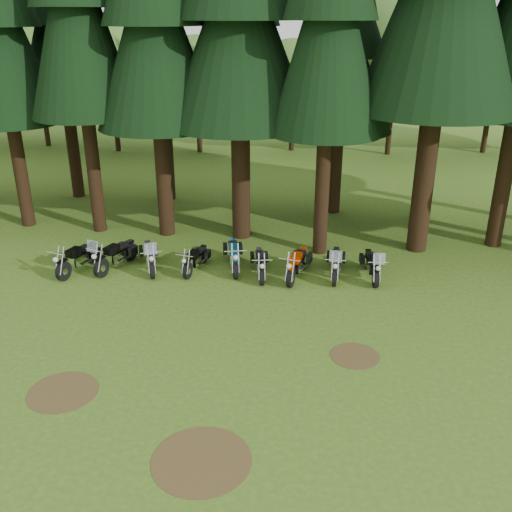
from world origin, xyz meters
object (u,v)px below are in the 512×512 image
object	(u,v)px
motorcycle_3	(196,260)
motorcycle_8	(372,266)
motorcycle_4	(234,256)
motorcycle_2	(150,257)
motorcycle_5	(260,264)
motorcycle_6	(297,265)
motorcycle_7	(335,264)
motorcycle_0	(79,259)
motorcycle_1	(116,256)

from	to	relation	value
motorcycle_3	motorcycle_8	distance (m)	6.49
motorcycle_4	motorcycle_8	bearing A→B (deg)	-15.12
motorcycle_2	motorcycle_5	size ratio (longest dim) A/B	1.06
motorcycle_6	motorcycle_7	xyz separation A→B (m)	(1.38, 0.22, -0.01)
motorcycle_2	motorcycle_7	world-z (taller)	motorcycle_2
motorcycle_6	motorcycle_0	bearing A→B (deg)	-164.83
motorcycle_4	motorcycle_6	xyz separation A→B (m)	(2.40, -0.52, -0.01)
motorcycle_0	motorcycle_2	bearing A→B (deg)	26.59
motorcycle_6	motorcycle_7	bearing A→B (deg)	21.75
motorcycle_2	motorcycle_6	bearing A→B (deg)	-21.42
motorcycle_0	motorcycle_6	xyz separation A→B (m)	(8.11, 0.37, 0.00)
motorcycle_7	motorcycle_0	bearing A→B (deg)	-173.79
motorcycle_4	motorcycle_5	size ratio (longest dim) A/B	1.12
motorcycle_7	motorcycle_6	bearing A→B (deg)	-168.18
motorcycle_2	motorcycle_6	distance (m)	5.52
motorcycle_2	motorcycle_3	size ratio (longest dim) A/B	1.13
motorcycle_0	motorcycle_8	bearing A→B (deg)	20.14
motorcycle_1	motorcycle_3	world-z (taller)	motorcycle_1
motorcycle_0	motorcycle_3	distance (m)	4.35
motorcycle_8	motorcycle_4	bearing A→B (deg)	170.77
motorcycle_3	motorcycle_6	bearing A→B (deg)	9.31
motorcycle_2	motorcycle_3	bearing A→B (deg)	-17.38
motorcycle_4	motorcycle_7	world-z (taller)	motorcycle_7
motorcycle_0	motorcycle_3	bearing A→B (deg)	24.09
motorcycle_2	motorcycle_4	bearing A→B (deg)	-12.55
motorcycle_1	motorcycle_8	world-z (taller)	motorcycle_1
motorcycle_3	motorcycle_6	size ratio (longest dim) A/B	0.87
motorcycle_5	motorcycle_2	bearing A→B (deg)	169.39
motorcycle_4	motorcycle_8	world-z (taller)	motorcycle_8
motorcycle_2	motorcycle_5	bearing A→B (deg)	-21.76
motorcycle_3	motorcycle_1	bearing A→B (deg)	-165.12
motorcycle_4	motorcycle_2	bearing A→B (deg)	176.24
motorcycle_0	motorcycle_1	world-z (taller)	motorcycle_1
motorcycle_6	motorcycle_8	distance (m)	2.70
motorcycle_0	motorcycle_7	bearing A→B (deg)	20.54
motorcycle_1	motorcycle_6	distance (m)	6.82
motorcycle_1	motorcycle_8	size ratio (longest dim) A/B	1.06
motorcycle_0	motorcycle_7	distance (m)	9.51
motorcycle_1	motorcycle_8	bearing A→B (deg)	21.20
motorcycle_4	motorcycle_5	distance (m)	1.18
motorcycle_3	motorcycle_7	world-z (taller)	motorcycle_7
motorcycle_3	motorcycle_7	xyz separation A→B (m)	(5.18, 0.05, 0.06)
motorcycle_3	motorcycle_5	bearing A→B (deg)	7.72
motorcycle_0	motorcycle_8	distance (m)	10.82
motorcycle_0	motorcycle_3	size ratio (longest dim) A/B	1.13
motorcycle_5	motorcycle_6	distance (m)	1.35
motorcycle_5	motorcycle_8	distance (m)	4.05
motorcycle_4	motorcycle_7	distance (m)	3.80
motorcycle_3	motorcycle_6	distance (m)	3.80
motorcycle_0	motorcycle_2	world-z (taller)	motorcycle_2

